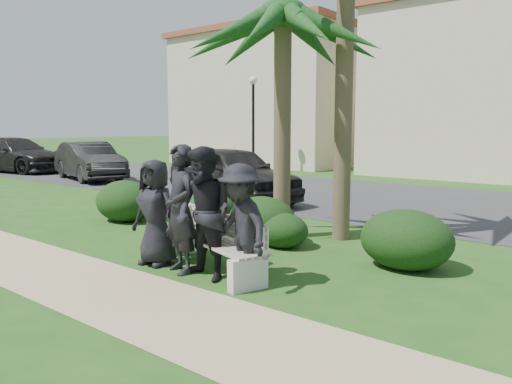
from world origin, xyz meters
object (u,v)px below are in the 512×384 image
(park_bench, at_px, (211,245))
(car_b, at_px, (89,161))
(man_c, at_px, (204,214))
(palm_left, at_px, (283,17))
(street_lamp, at_px, (253,107))
(car_a, at_px, (232,174))
(man_b, at_px, (180,209))
(man_d, at_px, (240,225))
(man_a, at_px, (155,212))
(car_c, at_px, (15,155))

(park_bench, bearing_deg, car_b, 172.22)
(man_c, bearing_deg, palm_left, 108.62)
(street_lamp, xyz_separation_m, palm_left, (8.84, -9.90, 1.09))
(park_bench, height_order, palm_left, palm_left)
(car_a, xyz_separation_m, car_b, (-8.19, 0.75, -0.04))
(man_b, relative_size, man_c, 1.01)
(man_b, height_order, man_d, man_b)
(man_a, bearing_deg, man_b, -9.77)
(street_lamp, distance_m, man_d, 16.28)
(street_lamp, relative_size, park_bench, 1.75)
(man_b, distance_m, palm_left, 4.15)
(man_b, distance_m, car_c, 18.87)
(man_b, bearing_deg, car_a, 144.11)
(street_lamp, bearing_deg, car_b, -116.14)
(park_bench, xyz_separation_m, car_b, (-12.41, 5.94, 0.37))
(car_a, bearing_deg, man_d, -124.08)
(man_a, bearing_deg, car_c, 155.30)
(street_lamp, relative_size, man_d, 2.65)
(car_c, bearing_deg, man_c, -120.58)
(man_d, distance_m, car_b, 14.63)
(man_b, bearing_deg, park_bench, 75.20)
(park_bench, relative_size, man_d, 1.52)
(car_b, bearing_deg, man_a, -103.58)
(man_b, height_order, car_c, man_b)
(man_a, xyz_separation_m, car_a, (-3.38, 5.50, -0.02))
(palm_left, relative_size, car_c, 0.92)
(man_d, xyz_separation_m, car_c, (-18.92, 6.00, -0.02))
(man_a, relative_size, man_c, 0.88)
(man_c, height_order, car_a, man_c)
(palm_left, xyz_separation_m, car_c, (-17.64, 3.34, -3.25))
(man_a, height_order, palm_left, palm_left)
(park_bench, distance_m, car_b, 13.76)
(man_d, bearing_deg, man_b, -158.55)
(palm_left, height_order, car_c, palm_left)
(man_c, distance_m, man_d, 0.58)
(car_b, relative_size, car_c, 0.83)
(palm_left, bearing_deg, street_lamp, 131.76)
(park_bench, bearing_deg, man_c, -37.60)
(man_a, xyz_separation_m, car_c, (-17.25, 6.03, -0.02))
(palm_left, relative_size, car_b, 1.11)
(man_d, xyz_separation_m, car_a, (-5.05, 5.47, -0.03))
(man_c, bearing_deg, man_a, -179.20)
(man_c, bearing_deg, man_b, -177.88)
(car_a, xyz_separation_m, car_c, (-13.87, 0.53, 0.01))
(man_a, height_order, man_c, man_c)
(man_c, bearing_deg, park_bench, 128.70)
(street_lamp, xyz_separation_m, man_b, (9.06, -12.64, -2.02))
(park_bench, xyz_separation_m, man_a, (-0.85, -0.31, 0.44))
(street_lamp, height_order, car_b, street_lamp)
(man_d, xyz_separation_m, car_b, (-13.24, 6.22, -0.07))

